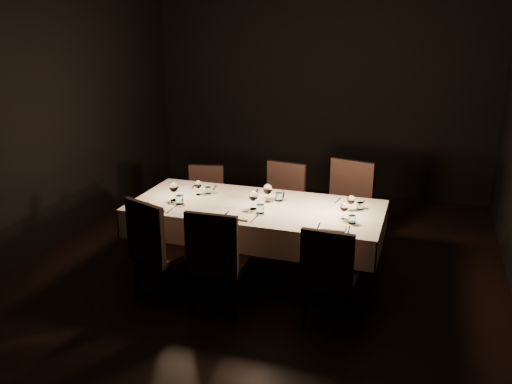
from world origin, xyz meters
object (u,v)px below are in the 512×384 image
(chair_near_right, at_px, (329,272))
(chair_far_left, at_px, (205,198))
(chair_near_center, at_px, (217,257))
(chair_far_center, at_px, (282,201))
(dining_table, at_px, (256,212))
(chair_near_left, at_px, (157,245))
(chair_far_right, at_px, (346,205))

(chair_near_right, xyz_separation_m, chair_far_left, (-1.79, 1.54, -0.03))
(chair_near_center, xyz_separation_m, chair_far_center, (0.15, 1.64, -0.01))
(dining_table, xyz_separation_m, chair_near_left, (-0.72, -0.77, -0.14))
(dining_table, height_order, chair_near_left, chair_near_left)
(chair_near_left, relative_size, chair_near_center, 1.01)
(chair_near_right, bearing_deg, chair_far_center, -58.38)
(chair_near_center, relative_size, chair_far_right, 0.94)
(dining_table, bearing_deg, chair_far_left, 138.64)
(chair_far_center, bearing_deg, chair_near_center, -87.19)
(chair_near_right, relative_size, chair_far_right, 0.88)
(dining_table, xyz_separation_m, chair_near_right, (0.89, -0.75, -0.17))
(chair_near_center, height_order, chair_far_right, chair_far_right)
(dining_table, xyz_separation_m, chair_far_right, (0.79, 0.81, -0.11))
(chair_near_center, bearing_deg, chair_near_right, -177.73)
(dining_table, relative_size, chair_near_right, 2.72)
(chair_near_left, distance_m, chair_far_right, 2.18)
(dining_table, bearing_deg, chair_near_right, -40.16)
(chair_far_left, distance_m, chair_far_right, 1.69)
(chair_far_left, bearing_deg, chair_near_right, -53.24)
(chair_near_left, bearing_deg, chair_far_right, -111.88)
(chair_near_right, height_order, chair_far_left, chair_near_right)
(chair_far_center, xyz_separation_m, chair_far_right, (0.74, -0.00, 0.04))
(chair_near_center, height_order, chair_far_center, chair_near_center)
(chair_near_left, relative_size, chair_far_center, 1.03)
(chair_near_left, distance_m, chair_near_center, 0.62)
(dining_table, bearing_deg, chair_near_center, -96.92)
(chair_far_left, xyz_separation_m, chair_far_right, (1.68, 0.02, 0.09))
(chair_near_right, bearing_deg, chair_far_right, -82.79)
(chair_near_center, distance_m, chair_far_center, 1.64)
(chair_far_left, bearing_deg, chair_near_left, -95.94)
(chair_near_left, distance_m, chair_far_left, 1.57)
(chair_near_left, bearing_deg, chair_near_right, -157.71)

